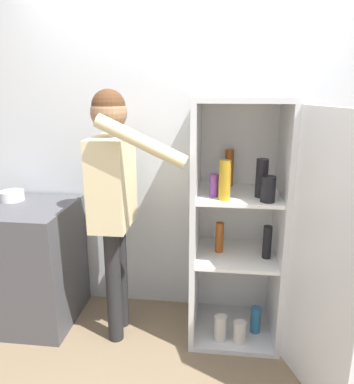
% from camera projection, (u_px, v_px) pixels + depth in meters
% --- Properties ---
extents(wall_back, '(7.00, 0.06, 2.55)m').
position_uv_depth(wall_back, '(189.00, 150.00, 2.79)').
color(wall_back, silver).
rests_on(wall_back, ground_plane).
extents(refrigerator, '(0.87, 1.14, 1.68)m').
position_uv_depth(refrigerator, '(253.00, 229.00, 2.46)').
color(refrigerator, silver).
rests_on(refrigerator, ground_plane).
extents(person, '(0.64, 0.55, 1.72)m').
position_uv_depth(person, '(114.00, 185.00, 2.46)').
color(person, '#262628').
rests_on(person, ground_plane).
extents(counter, '(0.72, 0.64, 0.91)m').
position_uv_depth(counter, '(26.00, 264.00, 2.80)').
color(counter, '#4C4C51').
rests_on(counter, ground_plane).
extents(bowl, '(0.17, 0.17, 0.07)m').
position_uv_depth(bowl, '(12.00, 196.00, 2.80)').
color(bowl, white).
rests_on(bowl, counter).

